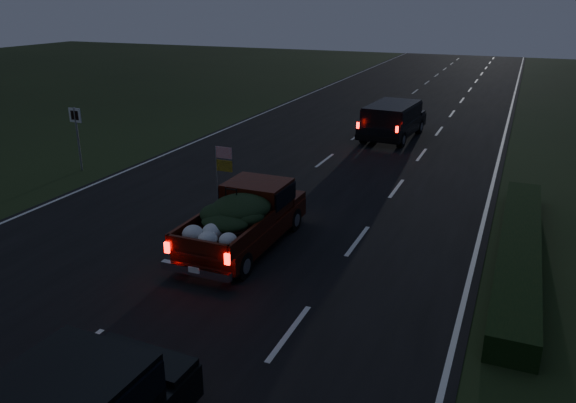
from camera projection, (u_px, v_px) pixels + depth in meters
The scene contains 6 objects.
ground at pixel (201, 255), 14.95m from camera, with size 120.00×120.00×0.00m, color black.
road_asphalt at pixel (201, 255), 14.95m from camera, with size 14.00×120.00×0.02m, color black.
hedge_row at pixel (519, 249), 14.61m from camera, with size 1.00×10.00×0.60m, color black.
route_sign at pixel (77, 129), 21.81m from camera, with size 0.55×0.08×2.50m.
pickup_truck at pixel (245, 215), 15.18m from camera, with size 1.82×4.71×2.47m.
lead_suv at pixel (392, 117), 26.94m from camera, with size 2.39×5.00×1.40m.
Camera 1 is at (7.39, -11.60, 6.46)m, focal length 35.00 mm.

